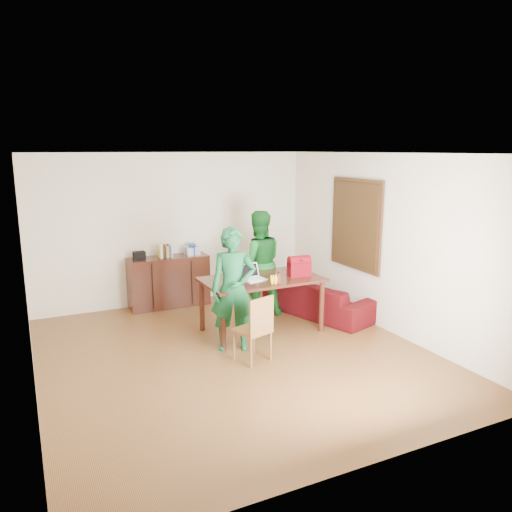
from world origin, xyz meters
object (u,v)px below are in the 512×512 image
table (262,285)px  chair (253,342)px  laptop (255,277)px  bottle (279,278)px  sofa (318,298)px  person_near (233,289)px  person_far (258,263)px  red_bag (299,268)px

table → chair: bearing=-122.8°
chair → laptop: bearing=45.8°
laptop → bottle: size_ratio=2.02×
table → bottle: size_ratio=10.12×
chair → sofa: bearing=16.8°
person_near → person_far: size_ratio=0.98×
chair → person_far: bearing=44.8°
bottle → red_bag: 0.58m
person_far → sofa: bearing=165.3°
person_near → red_bag: person_near is taller
table → sofa: table is taller
person_far → sofa: size_ratio=0.90×
bottle → red_bag: (0.50, 0.28, 0.04)m
person_near → laptop: 0.65m
table → red_bag: bearing=-11.7°
person_far → sofa: (0.90, -0.49, -0.60)m
bottle → table: bearing=101.9°
laptop → red_bag: size_ratio=1.07×
bottle → chair: bearing=-140.5°
red_bag → sofa: (0.63, 0.40, -0.68)m
person_near → sofa: person_near is taller
laptop → bottle: bearing=-64.8°
table → person_far: person_far is taller
table → person_far: bearing=67.1°
bottle → laptop: bearing=124.6°
person_near → sofa: size_ratio=0.88×
table → sofa: bearing=12.5°
table → chair: size_ratio=2.00×
chair → person_far: 2.04m
person_near → red_bag: 1.29m
table → bottle: (0.08, -0.39, 0.20)m
table → sofa: (1.21, 0.29, -0.44)m
person_far → red_bag: size_ratio=5.24×
laptop → bottle: 0.40m
person_far → table: bearing=81.8°
red_bag → person_far: bearing=115.7°
chair → sofa: chair is taller
person_near → red_bag: (1.25, 0.34, 0.10)m
laptop → bottle: laptop is taller
chair → bottle: (0.67, 0.55, 0.67)m
person_near → bottle: (0.74, 0.06, 0.07)m
bottle → red_bag: bearing=28.8°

